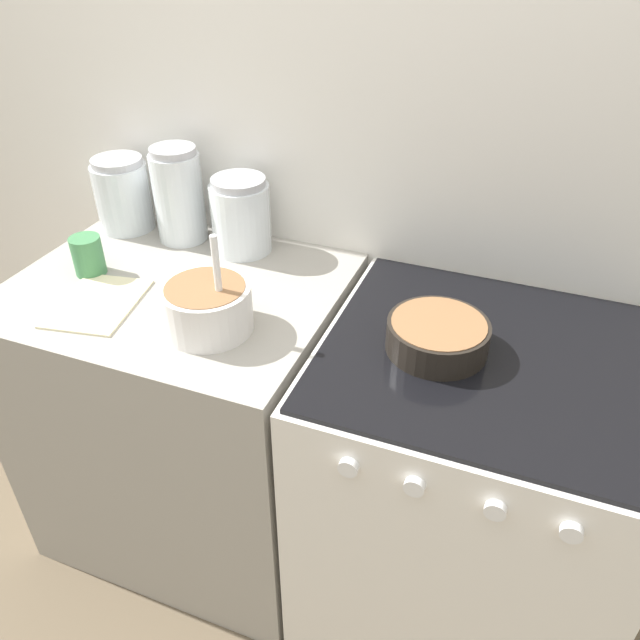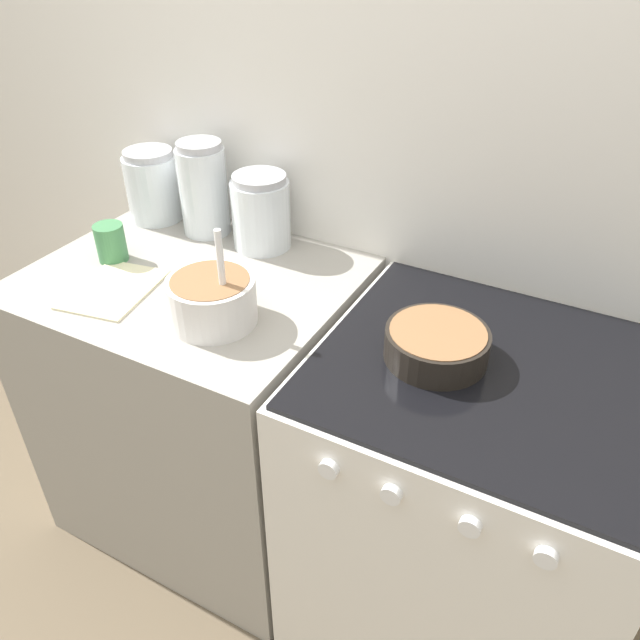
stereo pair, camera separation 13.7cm
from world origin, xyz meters
name	(u,v)px [view 2 (the right image)]	position (x,y,z in m)	size (l,w,h in m)	color
wall_back	(397,145)	(0.00, 0.70, 1.20)	(4.66, 0.05, 2.40)	white
countertop_cabinet	(206,403)	(-0.42, 0.34, 0.45)	(0.83, 0.68, 0.89)	#9E998E
stove	(463,505)	(0.38, 0.34, 0.45)	(0.74, 0.70, 0.89)	white
mixing_bowl	(212,298)	(-0.23, 0.21, 0.96)	(0.20, 0.20, 0.24)	white
baking_pan	(437,344)	(0.27, 0.32, 0.93)	(0.22, 0.22, 0.07)	black
storage_jar_left	(153,190)	(-0.72, 0.58, 0.98)	(0.16, 0.16, 0.21)	silver
storage_jar_middle	(204,195)	(-0.53, 0.58, 1.01)	(0.14, 0.14, 0.27)	silver
storage_jar_right	(261,216)	(-0.34, 0.58, 0.98)	(0.16, 0.16, 0.21)	silver
tin_can	(111,243)	(-0.65, 0.31, 0.95)	(0.08, 0.08, 0.10)	#3F7F4C
recipe_page	(114,289)	(-0.54, 0.20, 0.90)	(0.23, 0.28, 0.01)	beige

